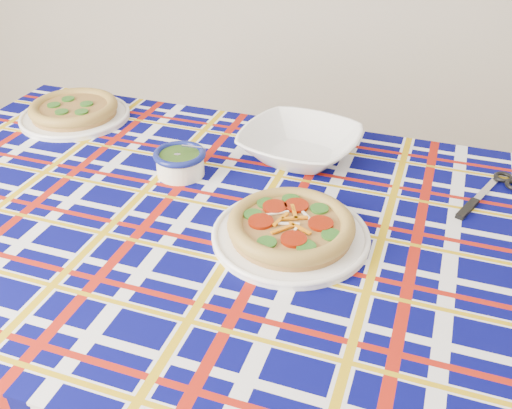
# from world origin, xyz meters

# --- Properties ---
(dining_table) EXTENTS (1.86, 1.47, 0.76)m
(dining_table) POSITION_xyz_m (-0.36, 0.33, 0.69)
(dining_table) COLOR brown
(dining_table) RESTS_ON floor
(tablecloth) EXTENTS (1.91, 1.51, 0.11)m
(tablecloth) POSITION_xyz_m (-0.36, 0.33, 0.72)
(tablecloth) COLOR #04054D
(tablecloth) RESTS_ON dining_table
(main_focaccia_plate) EXTENTS (0.39, 0.39, 0.06)m
(main_focaccia_plate) POSITION_xyz_m (-0.21, 0.26, 0.80)
(main_focaccia_plate) COLOR olive
(main_focaccia_plate) RESTS_ON tablecloth
(pesto_bowl) EXTENTS (0.14, 0.14, 0.07)m
(pesto_bowl) POSITION_xyz_m (-0.46, 0.52, 0.81)
(pesto_bowl) COLOR #1D390F
(pesto_bowl) RESTS_ON tablecloth
(serving_bowl) EXTENTS (0.38, 0.38, 0.07)m
(serving_bowl) POSITION_xyz_m (-0.18, 0.61, 0.81)
(serving_bowl) COLOR white
(serving_bowl) RESTS_ON tablecloth
(second_focaccia_plate) EXTENTS (0.41, 0.41, 0.06)m
(second_focaccia_plate) POSITION_xyz_m (-0.80, 0.82, 0.80)
(second_focaccia_plate) COLOR olive
(second_focaccia_plate) RESTS_ON tablecloth
(table_knife) EXTENTS (0.16, 0.19, 0.01)m
(table_knife) POSITION_xyz_m (0.24, 0.45, 0.77)
(table_knife) COLOR silver
(table_knife) RESTS_ON tablecloth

